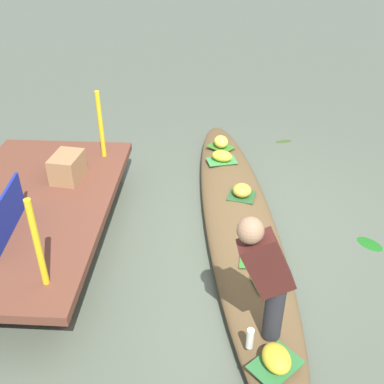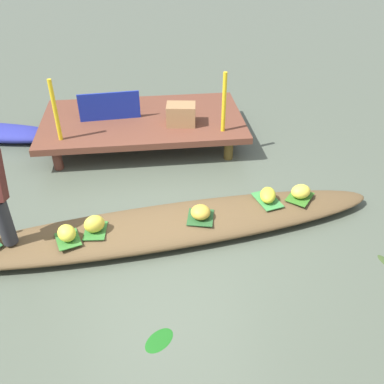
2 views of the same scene
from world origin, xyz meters
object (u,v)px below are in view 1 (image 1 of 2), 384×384
at_px(banana_bunch_1, 222,156).
at_px(banana_bunch_3, 276,358).
at_px(banana_bunch_2, 270,275).
at_px(banana_bunch_5, 242,190).
at_px(market_banner, 7,215).
at_px(vendor_person, 266,274).
at_px(vendor_boat, 240,224).
at_px(banana_bunch_4, 256,254).
at_px(produce_crate, 68,167).
at_px(banana_bunch_0, 221,142).
at_px(water_bottle, 250,338).

bearing_deg(banana_bunch_1, banana_bunch_3, -172.52).
xyz_separation_m(banana_bunch_2, banana_bunch_5, (1.50, 0.21, -0.01)).
relative_size(banana_bunch_1, market_banner, 0.30).
distance_m(banana_bunch_2, vendor_person, 0.88).
bearing_deg(vendor_boat, banana_bunch_4, -177.57).
bearing_deg(banana_bunch_1, market_banner, 132.35).
xyz_separation_m(banana_bunch_5, produce_crate, (-0.02, 2.13, 0.27)).
distance_m(banana_bunch_0, market_banner, 3.25).
xyz_separation_m(vendor_boat, banana_bunch_3, (-2.00, -0.21, 0.20)).
relative_size(banana_bunch_2, vendor_person, 0.18).
bearing_deg(banana_bunch_0, banana_bunch_1, -177.91).
xyz_separation_m(banana_bunch_0, produce_crate, (-1.31, 1.87, 0.26)).
bearing_deg(vendor_person, market_banner, 67.99).
relative_size(vendor_person, produce_crate, 2.77).
bearing_deg(banana_bunch_1, produce_crate, 115.33).
xyz_separation_m(banana_bunch_4, water_bottle, (-1.05, 0.11, -0.00)).
height_order(banana_bunch_3, market_banner, market_banner).
xyz_separation_m(vendor_boat, banana_bunch_5, (0.42, -0.03, 0.20)).
relative_size(banana_bunch_0, water_bottle, 1.25).
bearing_deg(banana_bunch_1, vendor_person, -173.83).
xyz_separation_m(banana_bunch_3, banana_bunch_4, (1.21, 0.09, 0.02)).
height_order(banana_bunch_3, produce_crate, produce_crate).
relative_size(banana_bunch_2, market_banner, 0.24).
height_order(water_bottle, produce_crate, produce_crate).
distance_m(banana_bunch_0, banana_bunch_5, 1.32).
bearing_deg(produce_crate, water_bottle, -136.63).
bearing_deg(banana_bunch_2, banana_bunch_0, 9.67).
xyz_separation_m(banana_bunch_0, water_bottle, (-3.55, -0.25, 0.01)).
relative_size(banana_bunch_4, produce_crate, 0.53).
bearing_deg(market_banner, vendor_boat, -77.95).
xyz_separation_m(banana_bunch_4, produce_crate, (1.19, 2.23, 0.25)).
xyz_separation_m(banana_bunch_0, banana_bunch_1, (-0.42, -0.02, -0.01)).
distance_m(banana_bunch_4, vendor_person, 1.09).
bearing_deg(banana_bunch_0, vendor_boat, -172.22).
xyz_separation_m(banana_bunch_0, market_banner, (-2.41, 2.16, 0.32)).
height_order(banana_bunch_3, banana_bunch_4, banana_bunch_4).
bearing_deg(banana_bunch_0, vendor_person, -174.33).
height_order(banana_bunch_5, water_bottle, water_bottle).
bearing_deg(water_bottle, vendor_person, -34.64).
height_order(banana_bunch_2, banana_bunch_3, banana_bunch_2).
xyz_separation_m(banana_bunch_2, produce_crate, (1.48, 2.34, 0.26)).
bearing_deg(water_bottle, banana_bunch_5, -0.34).
relative_size(vendor_boat, water_bottle, 26.46).
distance_m(banana_bunch_4, water_bottle, 1.05).
bearing_deg(banana_bunch_1, banana_bunch_4, -170.52).
xyz_separation_m(vendor_boat, water_bottle, (-1.84, -0.01, 0.21)).
height_order(banana_bunch_4, vendor_person, vendor_person).
relative_size(banana_bunch_0, banana_bunch_4, 1.08).
height_order(vendor_person, water_bottle, vendor_person).
distance_m(banana_bunch_3, banana_bunch_5, 2.43).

